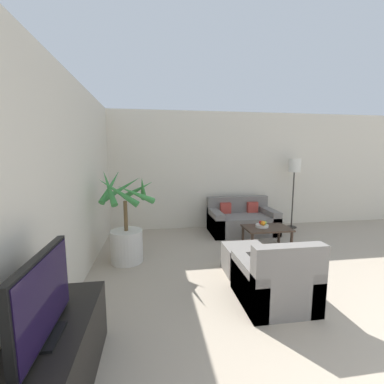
% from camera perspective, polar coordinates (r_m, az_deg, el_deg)
% --- Properties ---
extents(wall_back, '(8.32, 0.06, 2.70)m').
position_cam_1_polar(wall_back, '(6.37, 13.41, 4.73)').
color(wall_back, beige).
rests_on(wall_back, ground_plane).
extents(wall_left, '(0.06, 7.37, 2.70)m').
position_cam_1_polar(wall_left, '(3.16, -27.02, 0.73)').
color(wall_left, beige).
rests_on(wall_left, ground_plane).
extents(tv_console, '(0.47, 1.49, 0.54)m').
position_cam_1_polar(tv_console, '(2.29, -29.19, -32.01)').
color(tv_console, black).
rests_on(tv_console, ground_plane).
extents(television, '(0.18, 0.81, 0.56)m').
position_cam_1_polar(television, '(1.99, -30.26, -19.72)').
color(television, black).
rests_on(television, tv_console).
extents(potted_palm, '(0.87, 0.96, 1.50)m').
position_cam_1_polar(potted_palm, '(4.27, -14.35, -8.51)').
color(potted_palm, beige).
rests_on(potted_palm, ground_plane).
extents(sofa_loveseat, '(1.42, 0.88, 0.76)m').
position_cam_1_polar(sofa_loveseat, '(5.85, 10.97, -6.31)').
color(sofa_loveseat, slate).
rests_on(sofa_loveseat, ground_plane).
extents(floor_lamp, '(0.27, 0.27, 1.63)m').
position_cam_1_polar(floor_lamp, '(6.39, 21.80, 4.45)').
color(floor_lamp, '#2D2823').
rests_on(floor_lamp, ground_plane).
extents(coffee_table, '(0.83, 0.55, 0.39)m').
position_cam_1_polar(coffee_table, '(4.99, 16.26, -8.15)').
color(coffee_table, '#38281E').
rests_on(coffee_table, ground_plane).
extents(fruit_bowl, '(0.23, 0.23, 0.05)m').
position_cam_1_polar(fruit_bowl, '(4.96, 15.29, -7.26)').
color(fruit_bowl, beige).
rests_on(fruit_bowl, coffee_table).
extents(apple_red, '(0.07, 0.07, 0.07)m').
position_cam_1_polar(apple_red, '(4.96, 15.02, -6.55)').
color(apple_red, red).
rests_on(apple_red, fruit_bowl).
extents(apple_green, '(0.07, 0.07, 0.07)m').
position_cam_1_polar(apple_green, '(4.96, 15.90, -6.60)').
color(apple_green, olive).
rests_on(apple_green, fruit_bowl).
extents(orange_fruit, '(0.09, 0.09, 0.09)m').
position_cam_1_polar(orange_fruit, '(4.88, 15.49, -6.69)').
color(orange_fruit, orange).
rests_on(orange_fruit, fruit_bowl).
extents(armchair, '(0.78, 0.80, 0.80)m').
position_cam_1_polar(armchair, '(3.28, 17.92, -18.47)').
color(armchair, slate).
rests_on(armchair, ground_plane).
extents(ottoman, '(0.58, 0.48, 0.40)m').
position_cam_1_polar(ottoman, '(3.97, 11.54, -14.37)').
color(ottoman, slate).
rests_on(ottoman, ground_plane).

